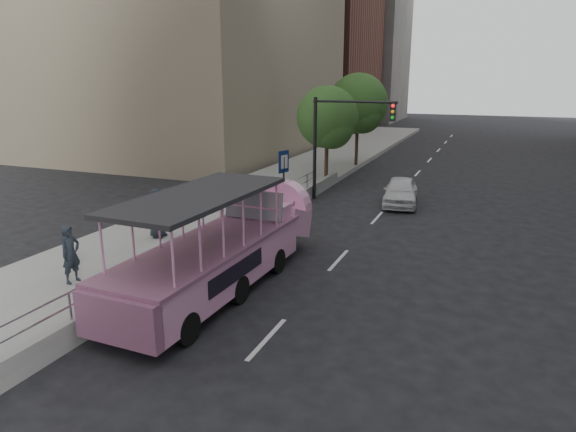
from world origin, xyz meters
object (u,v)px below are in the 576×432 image
street_tree_near (328,120)px  street_tree_far (359,106)px  traffic_signal (338,132)px  pedestrian_far (157,213)px  parking_sign (284,176)px  duck_boat (226,248)px  pedestrian_near (71,254)px  car (401,191)px

street_tree_near → street_tree_far: (0.20, 6.00, 0.49)m
traffic_signal → street_tree_near: bearing=115.0°
pedestrian_far → parking_sign: 6.23m
duck_boat → pedestrian_near: (-3.91, -2.23, 0.01)m
car → pedestrian_near: 16.05m
duck_boat → pedestrian_far: 4.92m
pedestrian_near → street_tree_far: street_tree_far is taller
traffic_signal → pedestrian_far: bearing=-113.8°
pedestrian_far → parking_sign: bearing=-34.8°
car → street_tree_near: street_tree_near is taller
pedestrian_near → street_tree_near: 17.81m
street_tree_far → street_tree_near: bearing=-91.9°
pedestrian_near → street_tree_far: bearing=-0.6°
traffic_signal → pedestrian_near: bearing=-105.1°
duck_boat → street_tree_near: 15.57m
street_tree_near → street_tree_far: size_ratio=0.89×
duck_boat → car: bearing=75.9°
parking_sign → street_tree_near: (-0.30, 7.30, 1.95)m
pedestrian_far → street_tree_far: size_ratio=0.29×
pedestrian_near → street_tree_near: size_ratio=0.30×
duck_boat → pedestrian_near: 4.50m
pedestrian_near → parking_sign: (2.48, 10.17, 0.70)m
pedestrian_far → street_tree_near: 13.31m
pedestrian_near → traffic_signal: 14.73m
car → parking_sign: parking_sign is taller
pedestrian_far → parking_sign: (2.85, 5.50, 0.64)m
duck_boat → pedestrian_near: duck_boat is taller
pedestrian_far → street_tree_near: size_ratio=0.33×
duck_boat → car: (3.08, 12.21, -0.48)m
pedestrian_far → traffic_signal: bearing=-31.2°
duck_boat → traffic_signal: bearing=90.6°
parking_sign → car: bearing=43.5°
pedestrian_near → street_tree_near: (2.18, 17.48, 2.65)m
duck_boat → pedestrian_far: size_ratio=5.07×
pedestrian_near → car: bearing=-20.6°
traffic_signal → car: bearing=7.0°
car → street_tree_far: bearing=109.3°
car → parking_sign: size_ratio=1.32×
car → traffic_signal: bearing=179.4°
car → street_tree_far: 10.77m
pedestrian_near → traffic_signal: traffic_signal is taller
duck_boat → pedestrian_near: size_ratio=5.44×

